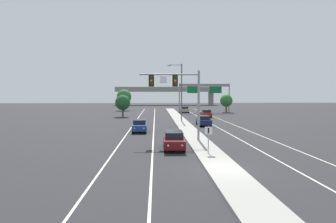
{
  "coord_description": "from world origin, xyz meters",
  "views": [
    {
      "loc": [
        -4.42,
        -18.34,
        5.01
      ],
      "look_at": [
        -3.2,
        10.15,
        3.2
      ],
      "focal_mm": 30.72,
      "sensor_mm": 36.0,
      "label": 1
    }
  ],
  "objects_px": {
    "median_sign_post": "(208,136)",
    "tree_far_right_b": "(226,101)",
    "car_receding_navy": "(204,120)",
    "car_receding_red": "(206,113)",
    "car_receding_tan": "(185,109)",
    "tree_far_left_b": "(124,97)",
    "overhead_signal_mast": "(180,91)",
    "tree_far_left_c": "(123,103)",
    "street_lamp_median": "(180,89)",
    "highway_sign_gantry": "(204,89)",
    "car_oncoming_blue": "(140,125)",
    "car_oncoming_darkred": "(174,140)"
  },
  "relations": [
    {
      "from": "street_lamp_median",
      "to": "highway_sign_gantry",
      "type": "height_order",
      "value": "street_lamp_median"
    },
    {
      "from": "car_oncoming_darkred",
      "to": "tree_far_right_b",
      "type": "distance_m",
      "value": 52.16
    },
    {
      "from": "car_receding_tan",
      "to": "highway_sign_gantry",
      "type": "bearing_deg",
      "value": -2.48
    },
    {
      "from": "car_receding_navy",
      "to": "tree_far_right_b",
      "type": "bearing_deg",
      "value": 70.16
    },
    {
      "from": "car_oncoming_blue",
      "to": "car_receding_tan",
      "type": "bearing_deg",
      "value": 75.36
    },
    {
      "from": "street_lamp_median",
      "to": "car_receding_red",
      "type": "distance_m",
      "value": 12.3
    },
    {
      "from": "tree_far_right_b",
      "to": "tree_far_left_b",
      "type": "xyz_separation_m",
      "value": [
        -27.78,
        9.44,
        0.95
      ]
    },
    {
      "from": "car_receding_navy",
      "to": "tree_far_left_b",
      "type": "relative_size",
      "value": 0.73
    },
    {
      "from": "highway_sign_gantry",
      "to": "car_receding_red",
      "type": "bearing_deg",
      "value": -98.05
    },
    {
      "from": "car_receding_red",
      "to": "tree_far_left_b",
      "type": "relative_size",
      "value": 0.73
    },
    {
      "from": "car_receding_tan",
      "to": "tree_far_left_c",
      "type": "distance_m",
      "value": 19.54
    },
    {
      "from": "median_sign_post",
      "to": "tree_far_left_c",
      "type": "bearing_deg",
      "value": 106.36
    },
    {
      "from": "car_receding_red",
      "to": "car_receding_tan",
      "type": "relative_size",
      "value": 1.0
    },
    {
      "from": "car_oncoming_darkred",
      "to": "tree_far_left_b",
      "type": "distance_m",
      "value": 59.79
    },
    {
      "from": "car_receding_tan",
      "to": "tree_far_left_c",
      "type": "relative_size",
      "value": 0.96
    },
    {
      "from": "overhead_signal_mast",
      "to": "car_oncoming_blue",
      "type": "relative_size",
      "value": 1.6
    },
    {
      "from": "median_sign_post",
      "to": "tree_far_right_b",
      "type": "height_order",
      "value": "tree_far_right_b"
    },
    {
      "from": "overhead_signal_mast",
      "to": "car_receding_tan",
      "type": "xyz_separation_m",
      "value": [
        5.04,
        44.65,
        -4.47
      ]
    },
    {
      "from": "tree_far_left_b",
      "to": "tree_far_left_c",
      "type": "bearing_deg",
      "value": -84.53
    },
    {
      "from": "car_oncoming_darkred",
      "to": "median_sign_post",
      "type": "bearing_deg",
      "value": -44.36
    },
    {
      "from": "car_receding_navy",
      "to": "overhead_signal_mast",
      "type": "bearing_deg",
      "value": -108.97
    },
    {
      "from": "median_sign_post",
      "to": "street_lamp_median",
      "type": "xyz_separation_m",
      "value": [
        0.05,
        27.33,
        4.21
      ]
    },
    {
      "from": "car_oncoming_darkred",
      "to": "car_receding_red",
      "type": "height_order",
      "value": "same"
    },
    {
      "from": "street_lamp_median",
      "to": "car_oncoming_blue",
      "type": "height_order",
      "value": "street_lamp_median"
    },
    {
      "from": "tree_far_left_c",
      "to": "overhead_signal_mast",
      "type": "bearing_deg",
      "value": -73.33
    },
    {
      "from": "street_lamp_median",
      "to": "tree_far_left_c",
      "type": "relative_size",
      "value": 2.15
    },
    {
      "from": "tree_far_left_b",
      "to": "highway_sign_gantry",
      "type": "bearing_deg",
      "value": -25.1
    },
    {
      "from": "median_sign_post",
      "to": "tree_far_right_b",
      "type": "distance_m",
      "value": 53.82
    },
    {
      "from": "overhead_signal_mast",
      "to": "street_lamp_median",
      "type": "bearing_deg",
      "value": 84.99
    },
    {
      "from": "car_receding_tan",
      "to": "tree_far_left_b",
      "type": "xyz_separation_m",
      "value": [
        -16.75,
        10.01,
        3.18
      ]
    },
    {
      "from": "car_oncoming_darkred",
      "to": "car_receding_navy",
      "type": "bearing_deg",
      "value": 72.46
    },
    {
      "from": "car_receding_navy",
      "to": "car_oncoming_darkred",
      "type": "bearing_deg",
      "value": -107.54
    },
    {
      "from": "median_sign_post",
      "to": "tree_far_left_b",
      "type": "distance_m",
      "value": 62.82
    },
    {
      "from": "car_receding_navy",
      "to": "car_receding_tan",
      "type": "height_order",
      "value": "same"
    },
    {
      "from": "overhead_signal_mast",
      "to": "car_oncoming_blue",
      "type": "xyz_separation_m",
      "value": [
        -4.61,
        7.71,
        -4.47
      ]
    },
    {
      "from": "tree_far_left_c",
      "to": "tree_far_right_b",
      "type": "bearing_deg",
      "value": 27.63
    },
    {
      "from": "overhead_signal_mast",
      "to": "tree_far_right_b",
      "type": "relative_size",
      "value": 1.53
    },
    {
      "from": "car_receding_tan",
      "to": "tree_far_right_b",
      "type": "bearing_deg",
      "value": 2.91
    },
    {
      "from": "median_sign_post",
      "to": "car_receding_red",
      "type": "bearing_deg",
      "value": 80.23
    },
    {
      "from": "car_receding_navy",
      "to": "median_sign_post",
      "type": "bearing_deg",
      "value": -98.5
    },
    {
      "from": "street_lamp_median",
      "to": "car_receding_navy",
      "type": "relative_size",
      "value": 2.23
    },
    {
      "from": "overhead_signal_mast",
      "to": "car_oncoming_darkred",
      "type": "bearing_deg",
      "value": -102.39
    },
    {
      "from": "car_receding_red",
      "to": "highway_sign_gantry",
      "type": "xyz_separation_m",
      "value": [
        2.04,
        14.41,
        5.34
      ]
    },
    {
      "from": "median_sign_post",
      "to": "tree_far_right_b",
      "type": "relative_size",
      "value": 0.47
    },
    {
      "from": "tree_far_left_c",
      "to": "tree_far_left_b",
      "type": "distance_m",
      "value": 22.97
    },
    {
      "from": "street_lamp_median",
      "to": "car_oncoming_blue",
      "type": "bearing_deg",
      "value": -116.34
    },
    {
      "from": "median_sign_post",
      "to": "car_receding_navy",
      "type": "height_order",
      "value": "median_sign_post"
    },
    {
      "from": "car_receding_tan",
      "to": "tree_far_left_b",
      "type": "bearing_deg",
      "value": 149.15
    },
    {
      "from": "car_oncoming_darkred",
      "to": "car_receding_navy",
      "type": "height_order",
      "value": "same"
    },
    {
      "from": "median_sign_post",
      "to": "highway_sign_gantry",
      "type": "relative_size",
      "value": 0.17
    }
  ]
}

